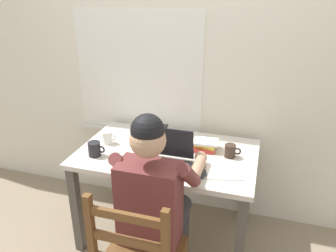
# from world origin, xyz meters

# --- Properties ---
(ground_plane) EXTENTS (8.00, 8.00, 0.00)m
(ground_plane) POSITION_xyz_m (0.00, 0.00, 0.00)
(ground_plane) COLOR gray
(back_wall) EXTENTS (6.00, 0.08, 2.60)m
(back_wall) POSITION_xyz_m (-0.01, 0.47, 1.30)
(back_wall) COLOR silver
(back_wall) RESTS_ON ground
(desk) EXTENTS (1.24, 0.77, 0.73)m
(desk) POSITION_xyz_m (0.00, 0.00, 0.63)
(desk) COLOR beige
(desk) RESTS_ON ground
(seated_person) EXTENTS (0.50, 0.60, 1.24)m
(seated_person) POSITION_xyz_m (0.07, -0.46, 0.68)
(seated_person) COLOR brown
(seated_person) RESTS_ON ground
(laptop) EXTENTS (0.33, 0.27, 0.23)m
(laptop) POSITION_xyz_m (0.04, -0.18, 0.79)
(laptop) COLOR #232328
(laptop) RESTS_ON desk
(computer_mouse) EXTENTS (0.06, 0.10, 0.03)m
(computer_mouse) POSITION_xyz_m (0.29, -0.24, 0.75)
(computer_mouse) COLOR #232328
(computer_mouse) RESTS_ON desk
(coffee_mug_white) EXTENTS (0.11, 0.07, 0.10)m
(coffee_mug_white) POSITION_xyz_m (-0.46, 0.00, 0.78)
(coffee_mug_white) COLOR white
(coffee_mug_white) RESTS_ON desk
(coffee_mug_dark) EXTENTS (0.11, 0.07, 0.09)m
(coffee_mug_dark) POSITION_xyz_m (0.43, 0.05, 0.78)
(coffee_mug_dark) COLOR #38281E
(coffee_mug_dark) RESTS_ON desk
(coffee_mug_spare) EXTENTS (0.12, 0.08, 0.10)m
(coffee_mug_spare) POSITION_xyz_m (-0.46, -0.20, 0.78)
(coffee_mug_spare) COLOR black
(coffee_mug_spare) RESTS_ON desk
(book_stack_main) EXTENTS (0.20, 0.15, 0.07)m
(book_stack_main) POSITION_xyz_m (-0.09, 0.13, 0.77)
(book_stack_main) COLOR #2D5B9E
(book_stack_main) RESTS_ON desk
(book_stack_side) EXTENTS (0.18, 0.18, 0.07)m
(book_stack_side) POSITION_xyz_m (0.25, 0.11, 0.77)
(book_stack_side) COLOR #BC332D
(book_stack_side) RESTS_ON desk
(paper_pile_near_laptop) EXTENTS (0.26, 0.24, 0.01)m
(paper_pile_near_laptop) POSITION_xyz_m (0.42, -0.16, 0.74)
(paper_pile_near_laptop) COLOR white
(paper_pile_near_laptop) RESTS_ON desk
(paper_pile_back_corner) EXTENTS (0.30, 0.26, 0.02)m
(paper_pile_back_corner) POSITION_xyz_m (-0.13, 0.13, 0.74)
(paper_pile_back_corner) COLOR silver
(paper_pile_back_corner) RESTS_ON desk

